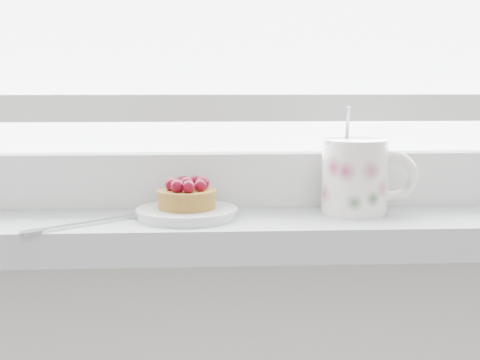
{
  "coord_description": "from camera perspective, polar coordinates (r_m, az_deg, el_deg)",
  "views": [
    {
      "loc": [
        -0.05,
        1.08,
        1.1
      ],
      "look_at": [
        -0.0,
        1.88,
        0.99
      ],
      "focal_mm": 50.0,
      "sensor_mm": 36.0,
      "label": 1
    }
  ],
  "objects": [
    {
      "name": "floral_mug",
      "position": [
        0.85,
        9.99,
        0.43
      ],
      "size": [
        0.13,
        0.1,
        0.13
      ],
      "color": "white",
      "rests_on": "windowsill"
    },
    {
      "name": "raspberry_tart",
      "position": [
        0.81,
        -4.56,
        -1.25
      ],
      "size": [
        0.07,
        0.07,
        0.04
      ],
      "color": "brown",
      "rests_on": "saucer"
    },
    {
      "name": "fork",
      "position": [
        0.8,
        -11.69,
        -3.44
      ],
      "size": [
        0.17,
        0.14,
        0.0
      ],
      "color": "silver",
      "rests_on": "windowsill"
    },
    {
      "name": "saucer",
      "position": [
        0.82,
        -4.55,
        -2.82
      ],
      "size": [
        0.12,
        0.12,
        0.01
      ],
      "primitive_type": "cylinder",
      "color": "silver",
      "rests_on": "windowsill"
    }
  ]
}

